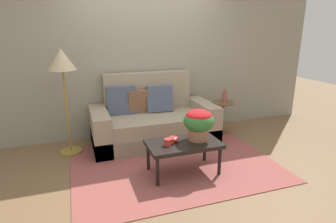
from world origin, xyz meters
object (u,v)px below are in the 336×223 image
object	(u,v)px
coffee_mug	(168,142)
potted_plant	(199,122)
side_table	(223,111)
snack_bowl	(173,139)
coffee_table	(183,146)
couch	(153,122)
table_vase	(225,97)
floor_lamp	(62,67)

from	to	relation	value
coffee_mug	potted_plant	bearing A→B (deg)	6.50
side_table	snack_bowl	size ratio (longest dim) A/B	3.91
coffee_table	potted_plant	world-z (taller)	potted_plant
couch	table_vase	xyz separation A→B (m)	(1.28, -0.04, 0.32)
couch	coffee_mug	bearing A→B (deg)	-97.00
coffee_mug	snack_bowl	xyz separation A→B (m)	(0.10, 0.09, -0.00)
couch	coffee_mug	size ratio (longest dim) A/B	14.44
coffee_mug	snack_bowl	world-z (taller)	coffee_mug
side_table	table_vase	xyz separation A→B (m)	(0.02, -0.00, 0.26)
coffee_table	couch	bearing A→B (deg)	93.40
coffee_table	coffee_mug	xyz separation A→B (m)	(-0.21, -0.03, 0.09)
floor_lamp	table_vase	bearing A→B (deg)	0.24
floor_lamp	potted_plant	world-z (taller)	floor_lamp
coffee_table	floor_lamp	world-z (taller)	floor_lamp
coffee_table	table_vase	size ratio (longest dim) A/B	4.17
side_table	couch	bearing A→B (deg)	178.29
couch	coffee_table	xyz separation A→B (m)	(0.07, -1.16, 0.04)
coffee_table	side_table	distance (m)	1.64
potted_plant	coffee_mug	bearing A→B (deg)	-173.50
potted_plant	coffee_mug	world-z (taller)	potted_plant
coffee_table	potted_plant	size ratio (longest dim) A/B	2.30
coffee_mug	couch	bearing A→B (deg)	83.00
floor_lamp	table_vase	xyz separation A→B (m)	(2.57, 0.01, -0.62)
couch	table_vase	bearing A→B (deg)	-1.71
side_table	snack_bowl	bearing A→B (deg)	-141.06
snack_bowl	table_vase	size ratio (longest dim) A/B	0.66
floor_lamp	table_vase	size ratio (longest dim) A/B	7.00
side_table	potted_plant	world-z (taller)	potted_plant
couch	coffee_table	size ratio (longest dim) A/B	2.15
couch	coffee_table	distance (m)	1.16
side_table	snack_bowl	distance (m)	1.69
side_table	floor_lamp	bearing A→B (deg)	-179.75
coffee_mug	table_vase	xyz separation A→B (m)	(1.43, 1.15, 0.19)
potted_plant	coffee_mug	size ratio (longest dim) A/B	2.92
side_table	coffee_table	bearing A→B (deg)	-136.81
couch	snack_bowl	size ratio (longest dim) A/B	13.60
couch	side_table	distance (m)	1.26
couch	snack_bowl	world-z (taller)	couch
coffee_table	floor_lamp	bearing A→B (deg)	140.71
coffee_table	snack_bowl	bearing A→B (deg)	152.02
potted_plant	table_vase	size ratio (longest dim) A/B	1.81
coffee_table	snack_bowl	size ratio (longest dim) A/B	6.34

